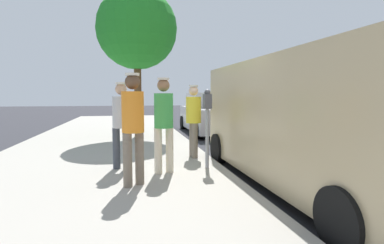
# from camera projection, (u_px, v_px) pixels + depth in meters

# --- Properties ---
(ground_plane) EXTENTS (80.00, 80.00, 0.00)m
(ground_plane) POSITION_uv_depth(u_px,v_px,m) (280.00, 177.00, 5.86)
(ground_plane) COLOR #2D2D33
(sidewalk_slab) EXTENTS (5.00, 32.00, 0.15)m
(sidewalk_slab) POSITION_uv_depth(u_px,v_px,m) (89.00, 183.00, 5.15)
(sidewalk_slab) COLOR #9E998E
(sidewalk_slab) RESTS_ON ground
(parking_meter_near) EXTENTS (0.14, 0.18, 1.52)m
(parking_meter_near) POSITION_uv_depth(u_px,v_px,m) (207.00, 115.00, 5.85)
(parking_meter_near) COLOR gray
(parking_meter_near) RESTS_ON sidewalk_slab
(pedestrian_in_green) EXTENTS (0.35, 0.34, 1.72)m
(pedestrian_in_green) POSITION_uv_depth(u_px,v_px,m) (164.00, 119.00, 5.47)
(pedestrian_in_green) COLOR beige
(pedestrian_in_green) RESTS_ON sidewalk_slab
(pedestrian_in_yellow) EXTENTS (0.34, 0.36, 1.63)m
(pedestrian_in_yellow) POSITION_uv_depth(u_px,v_px,m) (193.00, 116.00, 6.89)
(pedestrian_in_yellow) COLOR #726656
(pedestrian_in_yellow) RESTS_ON sidewalk_slab
(pedestrian_in_orange) EXTENTS (0.34, 0.34, 1.74)m
(pedestrian_in_orange) POSITION_uv_depth(u_px,v_px,m) (133.00, 122.00, 4.69)
(pedestrian_in_orange) COLOR #726656
(pedestrian_in_orange) RESTS_ON sidewalk_slab
(pedestrian_in_gray) EXTENTS (0.36, 0.34, 1.65)m
(pedestrian_in_gray) POSITION_uv_depth(u_px,v_px,m) (122.00, 120.00, 5.79)
(pedestrian_in_gray) COLOR #383D47
(pedestrian_in_gray) RESTS_ON sidewalk_slab
(parked_van) EXTENTS (2.17, 5.22, 2.15)m
(parked_van) POSITION_uv_depth(u_px,v_px,m) (310.00, 119.00, 5.10)
(parked_van) COLOR tan
(parked_van) RESTS_ON ground
(parked_sedan_behind) EXTENTS (1.99, 4.42, 1.65)m
(parked_sedan_behind) POSITION_uv_depth(u_px,v_px,m) (210.00, 115.00, 12.56)
(parked_sedan_behind) COLOR #BCBCC1
(parked_sedan_behind) RESTS_ON ground
(street_tree) EXTENTS (2.65, 2.65, 4.91)m
(street_tree) POSITION_uv_depth(u_px,v_px,m) (137.00, 29.00, 10.03)
(street_tree) COLOR brown
(street_tree) RESTS_ON sidewalk_slab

